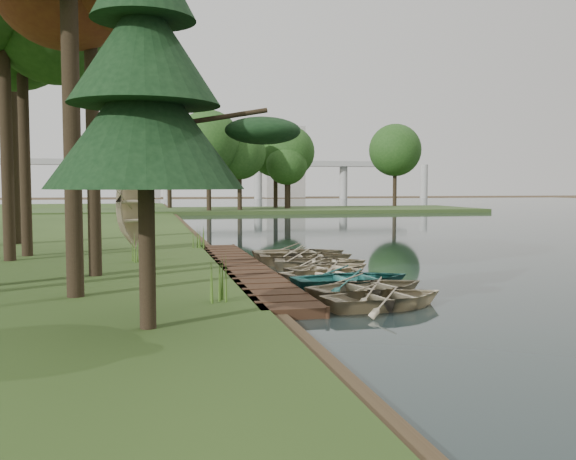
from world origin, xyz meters
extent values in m
plane|color=#3D2F1D|center=(0.00, 0.00, 0.00)|extent=(300.00, 300.00, 0.00)
cube|color=#332013|center=(-1.60, 0.00, 0.15)|extent=(1.60, 16.00, 0.30)
cube|color=#30461F|center=(8.00, 50.00, 0.23)|extent=(50.00, 14.00, 0.45)
cylinder|color=black|center=(-15.33, 50.00, 2.85)|extent=(0.50, 0.50, 4.80)
sphere|color=#224718|center=(-15.33, 50.00, 6.45)|extent=(5.60, 5.60, 5.60)
cylinder|color=black|center=(-8.67, 50.00, 2.85)|extent=(0.50, 0.50, 4.80)
sphere|color=#224718|center=(-8.67, 50.00, 6.45)|extent=(5.60, 5.60, 5.60)
cylinder|color=black|center=(-2.00, 50.00, 2.85)|extent=(0.50, 0.50, 4.80)
sphere|color=#224718|center=(-2.00, 50.00, 6.45)|extent=(5.60, 5.60, 5.60)
cylinder|color=black|center=(4.67, 50.00, 2.85)|extent=(0.50, 0.50, 4.80)
sphere|color=#224718|center=(4.67, 50.00, 6.45)|extent=(5.60, 5.60, 5.60)
cylinder|color=black|center=(11.33, 50.00, 2.85)|extent=(0.50, 0.50, 4.80)
sphere|color=#224718|center=(11.33, 50.00, 6.45)|extent=(5.60, 5.60, 5.60)
cylinder|color=black|center=(18.00, 50.00, 2.85)|extent=(0.50, 0.50, 4.80)
sphere|color=#224718|center=(18.00, 50.00, 6.45)|extent=(5.60, 5.60, 5.60)
cylinder|color=black|center=(24.67, 50.00, 2.85)|extent=(0.50, 0.50, 4.80)
sphere|color=#224718|center=(24.67, 50.00, 6.45)|extent=(5.60, 5.60, 5.60)
cube|color=#A5A5A0|center=(10.00, 120.00, 8.00)|extent=(90.00, 4.00, 1.20)
cylinder|color=#A5A5A0|center=(-20.00, 120.00, 4.00)|extent=(1.80, 1.80, 8.00)
cylinder|color=#A5A5A0|center=(0.00, 120.00, 4.00)|extent=(1.80, 1.80, 8.00)
cylinder|color=#A5A5A0|center=(20.00, 120.00, 4.00)|extent=(1.80, 1.80, 8.00)
cylinder|color=#A5A5A0|center=(40.00, 120.00, 4.00)|extent=(1.80, 1.80, 8.00)
cylinder|color=#A5A5A0|center=(60.00, 120.00, 4.00)|extent=(1.80, 1.80, 8.00)
cube|color=#A5A5A0|center=(30.00, 140.00, 9.00)|extent=(10.00, 8.00, 18.00)
cube|color=#A5A5A0|center=(-5.00, 145.00, 6.00)|extent=(8.00, 8.00, 12.00)
imported|color=tan|center=(0.92, -7.08, 0.39)|extent=(3.65, 2.91, 0.68)
imported|color=tan|center=(0.99, -5.73, 0.41)|extent=(4.07, 3.38, 0.73)
imported|color=#29736C|center=(1.01, -4.17, 0.42)|extent=(3.85, 2.94, 0.75)
imported|color=tan|center=(0.71, -2.35, 0.36)|extent=(3.48, 2.90, 0.62)
imported|color=tan|center=(1.15, -1.37, 0.38)|extent=(3.71, 3.14, 0.65)
imported|color=tan|center=(1.25, 0.28, 0.40)|extent=(3.79, 3.07, 0.69)
imported|color=tan|center=(1.13, 1.85, 0.43)|extent=(3.89, 2.97, 0.75)
imported|color=tan|center=(1.16, 3.09, 0.44)|extent=(3.88, 2.86, 0.78)
imported|color=tan|center=(-5.42, 6.77, 0.68)|extent=(4.54, 4.44, 0.77)
cylinder|color=black|center=(-6.64, -5.19, 5.00)|extent=(0.43, 0.43, 9.40)
cylinder|color=black|center=(-6.43, -1.38, 4.30)|extent=(0.40, 0.40, 8.00)
ellipsoid|color=maroon|center=(-6.43, -1.38, 8.30)|extent=(4.38, 4.38, 3.72)
cylinder|color=black|center=(-9.84, 3.46, 5.25)|extent=(0.44, 0.44, 9.90)
cylinder|color=black|center=(-9.48, 5.03, 4.87)|extent=(0.42, 0.42, 9.14)
ellipsoid|color=#224718|center=(-9.48, 5.03, 9.44)|extent=(4.94, 4.94, 4.20)
cylinder|color=black|center=(-10.91, 10.85, 5.75)|extent=(0.46, 0.46, 10.89)
ellipsoid|color=#224718|center=(-10.91, 10.85, 11.19)|extent=(4.78, 4.78, 4.06)
cylinder|color=black|center=(-4.88, -9.24, 1.89)|extent=(0.32, 0.32, 3.18)
cone|color=black|center=(-4.88, -9.24, 4.33)|extent=(3.80, 3.80, 2.60)
cone|color=black|center=(-4.88, -9.24, 5.75)|extent=(2.90, 2.90, 2.25)
cone|color=#3F661E|center=(-3.25, -6.67, 0.85)|extent=(0.60, 0.60, 1.11)
cone|color=#3F661E|center=(-4.92, -0.03, 0.87)|extent=(0.60, 0.60, 1.14)
cone|color=#3F661E|center=(-5.12, 2.01, 0.86)|extent=(0.60, 0.60, 1.12)
cone|color=#3F661E|center=(-2.60, 6.71, 0.79)|extent=(0.60, 0.60, 0.99)
camera|label=1|loc=(-4.91, -21.95, 3.10)|focal=40.00mm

